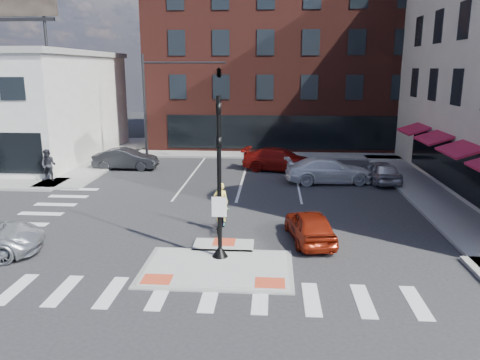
# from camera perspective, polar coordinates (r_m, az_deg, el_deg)

# --- Properties ---
(ground) EXTENTS (120.00, 120.00, 0.00)m
(ground) POSITION_cam_1_polar(r_m,az_deg,el_deg) (17.54, -2.59, -10.14)
(ground) COLOR #28282B
(ground) RESTS_ON ground
(refuge_island) EXTENTS (5.40, 4.65, 0.13)m
(refuge_island) POSITION_cam_1_polar(r_m,az_deg,el_deg) (17.28, -2.69, -10.33)
(refuge_island) COLOR gray
(refuge_island) RESTS_ON ground
(sidewalk_nw) EXTENTS (23.50, 20.50, 0.15)m
(sidewalk_nw) POSITION_cam_1_polar(r_m,az_deg,el_deg) (37.06, -26.30, 1.28)
(sidewalk_nw) COLOR gray
(sidewalk_nw) RESTS_ON ground
(sidewalk_e) EXTENTS (3.00, 24.00, 0.15)m
(sidewalk_e) POSITION_cam_1_polar(r_m,az_deg,el_deg) (28.30, 22.23, -1.75)
(sidewalk_e) COLOR gray
(sidewalk_e) RESTS_ON ground
(sidewalk_n) EXTENTS (26.00, 3.00, 0.15)m
(sidewalk_n) POSITION_cam_1_polar(r_m,az_deg,el_deg) (38.60, 5.62, 3.07)
(sidewalk_n) COLOR gray
(sidewalk_n) RESTS_ON ground
(building_n) EXTENTS (24.40, 18.40, 15.50)m
(building_n) POSITION_cam_1_polar(r_m,az_deg,el_deg) (47.96, 5.54, 14.38)
(building_n) COLOR #4B1D17
(building_n) RESTS_ON ground
(building_far_left) EXTENTS (10.00, 12.00, 10.00)m
(building_far_left) POSITION_cam_1_polar(r_m,az_deg,el_deg) (68.24, -0.92, 11.81)
(building_far_left) COLOR slate
(building_far_left) RESTS_ON ground
(building_far_right) EXTENTS (12.00, 12.00, 12.00)m
(building_far_right) POSITION_cam_1_polar(r_m,az_deg,el_deg) (70.32, 10.09, 12.47)
(building_far_right) COLOR brown
(building_far_right) RESTS_ON ground
(signal_pole) EXTENTS (0.60, 0.60, 5.98)m
(signal_pole) POSITION_cam_1_polar(r_m,az_deg,el_deg) (17.11, -2.52, -2.37)
(signal_pole) COLOR black
(signal_pole) RESTS_ON refuge_island
(mast_arm_signal) EXTENTS (6.10, 2.24, 8.00)m
(mast_arm_signal) POSITION_cam_1_polar(r_m,az_deg,el_deg) (34.39, -5.06, 12.09)
(mast_arm_signal) COLOR black
(mast_arm_signal) RESTS_ON ground
(red_sedan) EXTENTS (2.19, 4.13, 1.34)m
(red_sedan) POSITION_cam_1_polar(r_m,az_deg,el_deg) (19.65, 8.51, -5.54)
(red_sedan) COLOR maroon
(red_sedan) RESTS_ON ground
(white_pickup) EXTENTS (5.62, 2.81, 1.57)m
(white_pickup) POSITION_cam_1_polar(r_m,az_deg,el_deg) (29.77, 10.75, 1.15)
(white_pickup) COLOR white
(white_pickup) RESTS_ON ground
(bg_car_dark) EXTENTS (4.47, 1.57, 1.47)m
(bg_car_dark) POSITION_cam_1_polar(r_m,az_deg,el_deg) (34.19, -13.76, 2.51)
(bg_car_dark) COLOR black
(bg_car_dark) RESTS_ON ground
(bg_car_silver) EXTENTS (2.13, 4.27, 1.40)m
(bg_car_silver) POSITION_cam_1_polar(r_m,az_deg,el_deg) (30.67, 16.75, 1.02)
(bg_car_silver) COLOR silver
(bg_car_silver) RESTS_ON ground
(bg_car_red) EXTENTS (5.71, 3.18, 1.56)m
(bg_car_red) POSITION_cam_1_polar(r_m,az_deg,el_deg) (32.82, 5.00, 2.48)
(bg_car_red) COLOR maroon
(bg_car_red) RESTS_ON ground
(cyclist) EXTENTS (0.73, 1.80, 2.22)m
(cyclist) POSITION_cam_1_polar(r_m,az_deg,el_deg) (20.57, -2.35, -4.28)
(cyclist) COLOR #3F3F44
(cyclist) RESTS_ON ground
(pedestrian_a) EXTENTS (0.98, 0.77, 1.98)m
(pedestrian_a) POSITION_cam_1_polar(r_m,az_deg,el_deg) (31.41, -22.32, 1.68)
(pedestrian_a) COLOR black
(pedestrian_a) RESTS_ON sidewalk_nw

